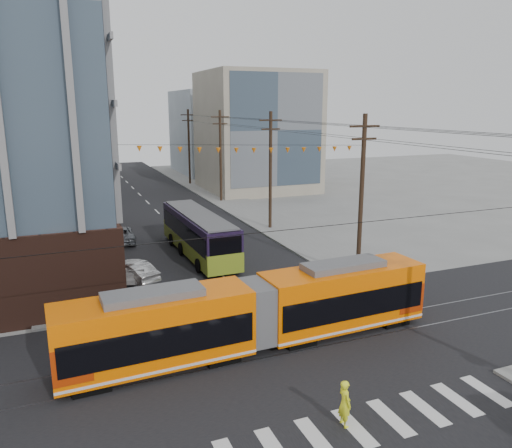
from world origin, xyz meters
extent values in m
plane|color=slate|center=(0.00, 0.00, 0.00)|extent=(160.00, 160.00, 0.00)
cube|color=gray|center=(16.00, 48.00, 8.00)|extent=(14.00, 14.00, 16.00)
cube|color=gray|center=(-14.00, 72.00, 10.00)|extent=(16.00, 18.00, 20.00)
cube|color=#8C99A5|center=(18.00, 68.00, 7.00)|extent=(16.00, 16.00, 14.00)
cylinder|color=black|center=(8.50, 56.00, 5.50)|extent=(0.30, 0.30, 11.00)
imported|color=#ADADAD|center=(-5.80, 15.88, 0.68)|extent=(2.95, 4.37, 1.36)
imported|color=silver|center=(-5.74, 16.72, 0.65)|extent=(2.63, 4.76, 1.31)
imported|color=#565A61|center=(-5.49, 26.38, 0.70)|extent=(2.48, 5.12, 1.40)
imported|color=#FAFF23|center=(-1.08, -2.72, 0.91)|extent=(0.45, 0.67, 1.81)
cube|color=slate|center=(8.30, 11.07, 0.39)|extent=(1.91, 4.01, 0.78)
camera|label=1|loc=(-10.14, -16.50, 11.47)|focal=35.00mm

